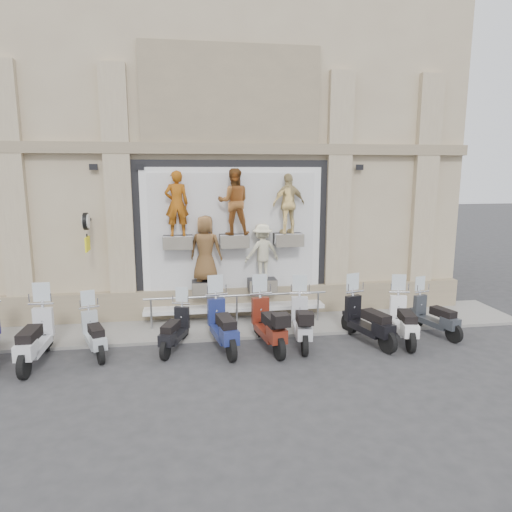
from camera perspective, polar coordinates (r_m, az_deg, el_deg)
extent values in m
plane|color=#303033|center=(10.90, -1.17, -12.34)|extent=(90.00, 90.00, 0.00)
cube|color=gray|center=(12.83, -2.43, -8.55)|extent=(16.00, 2.20, 0.08)
cube|color=black|center=(13.11, -2.93, 2.48)|extent=(5.60, 0.10, 4.30)
cube|color=white|center=(13.05, -2.91, 2.44)|extent=(5.10, 0.06, 3.90)
cube|color=white|center=(13.01, -2.89, 2.42)|extent=(4.70, 0.04, 3.60)
cube|color=white|center=(13.14, -2.67, -6.35)|extent=(5.10, 0.75, 0.10)
cube|color=#28282B|center=(12.69, -9.74, 1.73)|extent=(0.80, 0.50, 0.35)
imported|color=#AE5911|center=(12.57, -9.89, 6.48)|extent=(0.68, 0.48, 1.76)
cube|color=#28282B|center=(12.76, -2.76, 1.92)|extent=(0.80, 0.50, 0.35)
imported|color=brown|center=(12.64, -2.80, 6.78)|extent=(0.91, 0.72, 1.82)
cube|color=#28282B|center=(13.01, 4.05, 2.07)|extent=(0.80, 0.50, 0.35)
imported|color=#D5BC7C|center=(12.90, 4.11, 6.54)|extent=(1.06, 0.67, 1.68)
cube|color=#28282B|center=(12.96, -6.23, -3.87)|extent=(0.80, 0.50, 0.35)
imported|color=brown|center=(12.73, -6.33, 0.93)|extent=(1.04, 0.83, 1.85)
cube|color=#28282B|center=(13.12, 0.77, -3.62)|extent=(0.80, 0.50, 0.35)
imported|color=beige|center=(12.92, 0.78, 0.56)|extent=(1.14, 0.83, 1.59)
cube|color=black|center=(13.00, -20.26, 4.21)|extent=(0.06, 0.56, 0.06)
cylinder|color=black|center=(12.74, -20.49, 4.08)|extent=(0.10, 0.46, 0.46)
cube|color=#FBF015|center=(12.81, -20.32, 1.41)|extent=(0.04, 0.50, 0.38)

